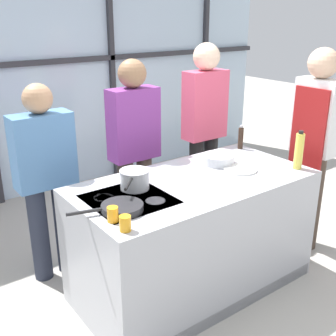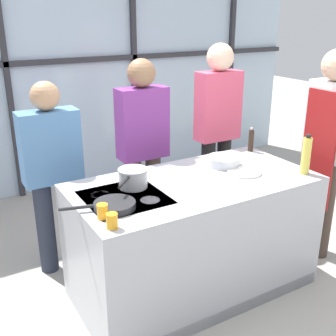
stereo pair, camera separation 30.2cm
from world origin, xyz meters
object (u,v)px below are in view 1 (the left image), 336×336
Objects in this scene: spectator_center_right at (204,124)px; frying_pan at (121,207)px; spectator_center_left at (134,145)px; saucepan at (135,179)px; juice_glass_near at (125,223)px; juice_glass_far at (113,214)px; pepper_grinder at (241,138)px; mixing_bowl at (218,159)px; oil_bottle at (299,151)px; spectator_far_left at (46,174)px; white_plate at (240,169)px; chef at (314,136)px.

frying_pan is at bearing 32.19° from spectator_center_right.
saucepan is (-0.44, -0.70, 0.01)m from spectator_center_left.
juice_glass_near is at bearing -127.37° from saucepan.
saucepan is 3.45× the size of juice_glass_far.
pepper_grinder is (0.81, -0.49, 0.04)m from spectator_center_left.
pepper_grinder is at bearing 22.23° from mixing_bowl.
juice_glass_far is (-1.61, -0.55, -0.06)m from pepper_grinder.
spectator_center_right reaches higher than pepper_grinder.
juice_glass_near is 1.00× the size of juice_glass_far.
oil_bottle reaches higher than juice_glass_far.
saucepan reaches higher than juice_glass_near.
spectator_far_left is at bearing 0.00° from spectator_center_left.
spectator_center_right reaches higher than spectator_far_left.
frying_pan is 1.52× the size of oil_bottle.
saucepan is at bearing 118.01° from spectator_far_left.
juice_glass_far is at bearing -140.50° from frying_pan.
frying_pan is 1.80× the size of white_plate.
spectator_far_left is at bearing 65.68° from chef.
white_plate is at bearing -135.38° from pepper_grinder.
spectator_center_right is at bearing 32.19° from frying_pan.
saucepan is (-1.25, -0.70, -0.06)m from spectator_center_right.
spectator_center_right is 5.78× the size of saucepan.
oil_bottle is at bearing 2.07° from juice_glass_near.
chef reaches higher than frying_pan.
chef reaches higher than spectator_center_left.
juice_glass_near is at bearing -115.31° from frying_pan.
saucepan reaches higher than juice_glass_far.
spectator_center_right reaches higher than spectator_center_left.
frying_pan is (0.12, -0.95, 0.05)m from spectator_far_left.
white_plate is at bearing 65.77° from spectator_center_right.
juice_glass_near is at bearing -166.43° from white_plate.
frying_pan is 5.11× the size of juice_glass_far.
mixing_bowl is at bearing 17.36° from juice_glass_far.
white_plate is at bearing 86.66° from chef.
spectator_far_left reaches higher than oil_bottle.
spectator_center_right is at bearing 89.50° from oil_bottle.
chef is 0.85m from white_plate.
white_plate is 0.84× the size of oil_bottle.
frying_pan is at bearing -165.38° from mixing_bowl.
juice_glass_far is at bearing -172.81° from white_plate.
white_plate is (-0.40, -0.88, -0.12)m from spectator_center_right.
spectator_center_left is at bearing 53.80° from frying_pan.
frying_pan is 5.11× the size of juice_glass_near.
spectator_far_left is at bearing 90.48° from juice_glass_near.
saucepan is (0.37, -0.70, 0.10)m from spectator_far_left.
spectator_center_left reaches higher than saucepan.
pepper_grinder is at bearing 44.62° from white_plate.
chef is at bearing 6.80° from juice_glass_near.
chef is at bearing 22.59° from oil_bottle.
mixing_bowl is at bearing -157.77° from pepper_grinder.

